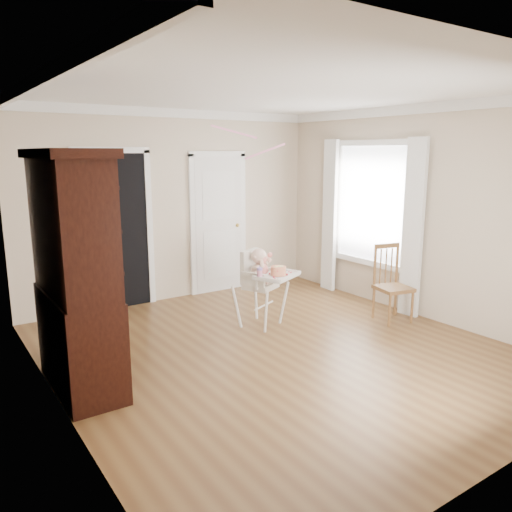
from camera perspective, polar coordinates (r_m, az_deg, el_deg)
floor at (r=5.51m, az=2.65°, el=-10.75°), size 5.00×5.00×0.00m
ceiling at (r=5.13m, az=2.96°, el=18.35°), size 5.00×5.00×0.00m
wall_back at (r=7.28m, az=-9.24°, el=5.63°), size 4.50×0.00×4.50m
wall_left at (r=4.21m, az=-22.42°, el=0.45°), size 0.00×5.00×5.00m
wall_right at (r=6.74m, az=18.27°, el=4.70°), size 0.00×5.00×5.00m
crown_molding at (r=5.12m, az=2.95°, el=17.69°), size 4.50×5.00×0.12m
doorway at (r=6.96m, az=-15.82°, el=3.06°), size 1.06×0.05×2.22m
closet_door at (r=7.62m, az=-4.31°, el=3.55°), size 0.96×0.09×2.13m
window_right at (r=7.21m, az=12.83°, el=4.91°), size 0.13×1.84×2.30m
high_chair at (r=6.10m, az=0.58°, el=-2.63°), size 0.77×0.84×0.96m
baby at (r=6.07m, az=0.40°, el=-1.24°), size 0.33×0.25×0.45m
cake at (r=5.96m, az=2.57°, el=-1.70°), size 0.24×0.24×0.11m
sippy_cup at (r=5.81m, az=0.42°, el=-1.92°), size 0.07×0.07×0.16m
china_cabinet at (r=4.65m, az=-19.90°, el=-1.85°), size 0.57×1.27×2.14m
dining_chair at (r=6.56m, az=15.29°, el=-3.29°), size 0.47×0.47×0.97m
streamer at (r=5.32m, az=-2.54°, el=14.01°), size 0.37×0.37×0.15m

